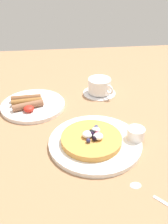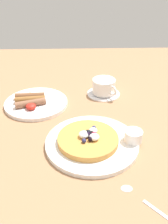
# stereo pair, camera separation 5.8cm
# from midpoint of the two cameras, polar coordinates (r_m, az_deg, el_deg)

# --- Properties ---
(ground_plane) EXTENTS (1.89, 1.58, 0.03)m
(ground_plane) POSITION_cam_midpoint_polar(r_m,az_deg,el_deg) (0.83, -2.11, -4.39)
(ground_plane) COLOR #9F7350
(pancake_plate) EXTENTS (0.27, 0.27, 0.01)m
(pancake_plate) POSITION_cam_midpoint_polar(r_m,az_deg,el_deg) (0.75, 4.00, -6.95)
(pancake_plate) COLOR white
(pancake_plate) RESTS_ON ground_plane
(pancake_with_berries) EXTENTS (0.18, 0.18, 0.04)m
(pancake_with_berries) POSITION_cam_midpoint_polar(r_m,az_deg,el_deg) (0.74, 3.20, -6.08)
(pancake_with_berries) COLOR #CD8D40
(pancake_with_berries) RESTS_ON pancake_plate
(syrup_ramekin) EXTENTS (0.05, 0.05, 0.03)m
(syrup_ramekin) POSITION_cam_midpoint_polar(r_m,az_deg,el_deg) (0.76, 13.12, -5.24)
(syrup_ramekin) COLOR white
(syrup_ramekin) RESTS_ON pancake_plate
(breakfast_plate) EXTENTS (0.23, 0.23, 0.01)m
(breakfast_plate) POSITION_cam_midpoint_polar(r_m,az_deg,el_deg) (0.95, -8.87, 1.90)
(breakfast_plate) COLOR white
(breakfast_plate) RESTS_ON ground_plane
(fried_breakfast) EXTENTS (0.12, 0.14, 0.03)m
(fried_breakfast) POSITION_cam_midpoint_polar(r_m,az_deg,el_deg) (0.95, -10.15, 2.71)
(fried_breakfast) COLOR brown
(fried_breakfast) RESTS_ON breakfast_plate
(coffee_saucer) EXTENTS (0.13, 0.13, 0.01)m
(coffee_saucer) POSITION_cam_midpoint_polar(r_m,az_deg,el_deg) (1.02, 5.99, 4.13)
(coffee_saucer) COLOR white
(coffee_saucer) RESTS_ON ground_plane
(coffee_cup) EXTENTS (0.09, 0.11, 0.06)m
(coffee_cup) POSITION_cam_midpoint_polar(r_m,az_deg,el_deg) (1.01, 6.15, 5.74)
(coffee_cup) COLOR white
(coffee_cup) RESTS_ON coffee_saucer
(teaspoon) EXTENTS (0.11, 0.12, 0.01)m
(teaspoon) POSITION_cam_midpoint_polar(r_m,az_deg,el_deg) (0.64, 14.91, -17.90)
(teaspoon) COLOR silver
(teaspoon) RESTS_ON ground_plane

